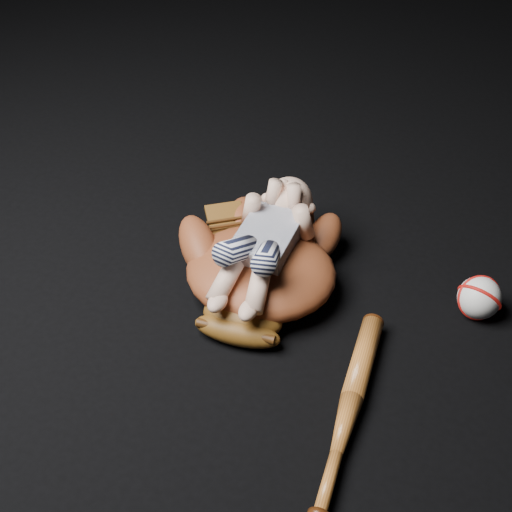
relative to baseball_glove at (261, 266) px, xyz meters
name	(u,v)px	position (x,y,z in m)	size (l,w,h in m)	color
baseball_glove	(261,266)	(0.00, 0.00, 0.00)	(0.36, 0.41, 0.13)	maroon
newborn_baby	(262,241)	(0.00, 0.01, 0.06)	(0.17, 0.36, 0.15)	#DBA98D
baseball_bat	(349,410)	(0.23, -0.25, -0.04)	(0.04, 0.42, 0.04)	#A65A20
baseball	(479,298)	(0.41, 0.06, -0.02)	(0.08, 0.08, 0.08)	white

